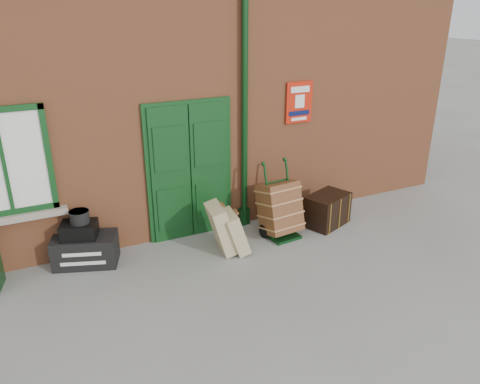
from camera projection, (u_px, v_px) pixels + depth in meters
ground at (247, 272)px, 6.78m from camera, size 80.00×80.00×0.00m
station_building at (166, 85)px, 8.87m from camera, size 10.30×4.30×4.36m
houdini_trunk at (86, 250)px, 6.92m from camera, size 1.02×0.77×0.45m
strongbox at (79, 230)px, 6.77m from camera, size 0.59×0.51×0.23m
hatbox at (79, 217)px, 6.70m from camera, size 0.35×0.35×0.18m
suitcase_back at (221, 228)px, 7.20m from camera, size 0.48×0.59×0.80m
suitcase_front at (235, 232)px, 7.21m from camera, size 0.45×0.54×0.68m
porter_trolley at (280, 208)px, 7.68m from camera, size 0.66×0.70×1.24m
dark_trunk at (327, 210)px, 8.12m from camera, size 0.90×0.75×0.55m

